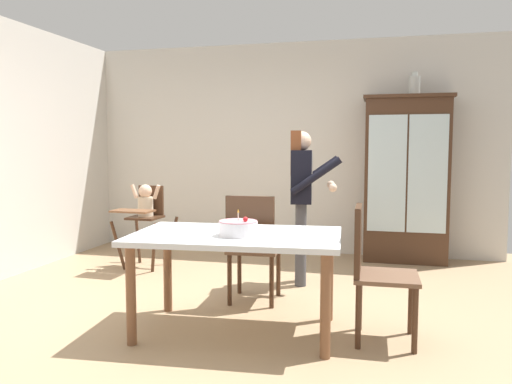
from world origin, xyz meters
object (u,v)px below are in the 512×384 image
Objects in this scene: birthday_cake at (238,228)px; dining_chair_far_side at (252,241)px; china_cabinet at (406,179)px; high_chair_with_toddler at (145,210)px; ceramic_vase at (414,85)px; dining_chair_right_end at (372,263)px; adult_person at (302,188)px; dining_table at (236,246)px.

dining_chair_far_side is at bearing 96.74° from birthday_cake.
china_cabinet is 3.08m from high_chair_with_toddler.
china_cabinet is 7.30× the size of ceramic_vase.
adult_person is at bearing 26.50° from dining_chair_right_end.
china_cabinet is at bearing 64.39° from dining_table.
birthday_cake is at bearing -115.40° from ceramic_vase.
dining_chair_right_end is (-0.40, -2.66, -1.53)m from ceramic_vase.
high_chair_with_toddler is at bearing 132.12° from birthday_cake.
adult_person is (-1.05, -1.30, -0.02)m from china_cabinet.
dining_chair_far_side reaches higher than dining_table.
dining_table is 1.64× the size of dining_chair_right_end.
high_chair_with_toddler is at bearing -160.54° from ceramic_vase.
ceramic_vase is at bearing 21.67° from high_chair_with_toddler.
birthday_cake is 0.80m from dining_chair_far_side.
china_cabinet is at bearing -46.90° from adult_person.
high_chair_with_toddler is (-2.95, -1.04, -1.44)m from ceramic_vase.
adult_person is 5.47× the size of birthday_cake.
adult_person is at bearing -128.84° from china_cabinet.
china_cabinet is 3.05m from dining_table.
china_cabinet is 3.10m from birthday_cake.
high_chair_with_toddler reaches higher than dining_table.
dining_table is at bearing -116.68° from ceramic_vase.
birthday_cake is 0.98m from dining_chair_right_end.
adult_person is at bearing -130.46° from ceramic_vase.
high_chair_with_toddler is 2.40m from birthday_cake.
dining_table is (-1.31, -2.73, -0.34)m from china_cabinet.
adult_person is at bearing -5.96° from high_chair_with_toddler.
ceramic_vase is 3.10m from dining_chair_right_end.
adult_person reaches higher than dining_chair_far_side.
ceramic_vase is at bearing 3.23° from china_cabinet.
dining_chair_far_side is (1.52, -1.02, -0.10)m from high_chair_with_toddler.
dining_table is at bearing -115.61° from china_cabinet.
ceramic_vase reaches higher than dining_table.
adult_person reaches higher than dining_table.
dining_table is at bearing -45.04° from high_chair_with_toddler.
dining_chair_far_side is at bearing 149.32° from adult_person.
china_cabinet is at bearing -176.77° from ceramic_vase.
china_cabinet is at bearing -125.97° from dining_chair_far_side.
ceramic_vase is 3.39m from dining_table.
dining_chair_right_end is at bearing -98.60° from ceramic_vase.
china_cabinet reaches higher than birthday_cake.
ceramic_vase is 2.94m from dining_chair_far_side.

